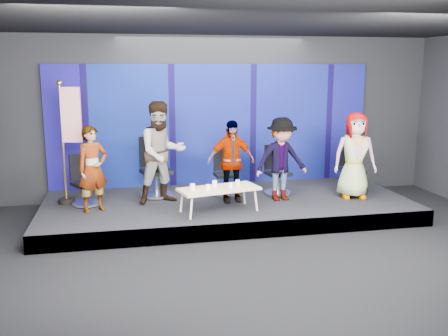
{
  "coord_description": "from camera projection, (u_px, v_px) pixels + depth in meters",
  "views": [
    {
      "loc": [
        -1.97,
        -6.7,
        2.83
      ],
      "look_at": [
        -0.08,
        2.4,
        0.95
      ],
      "focal_mm": 40.0,
      "sensor_mm": 36.0,
      "label": 1
    }
  ],
  "objects": [
    {
      "name": "chair_d",
      "position": [
        277.0,
        178.0,
        10.13
      ],
      "size": [
        0.62,
        0.62,
        0.99
      ],
      "rotation": [
        0.0,
        0.0,
        0.12
      ],
      "color": "silver",
      "rests_on": "riser"
    },
    {
      "name": "coffee_table",
      "position": [
        219.0,
        190.0,
        8.84
      ],
      "size": [
        1.52,
        0.9,
        0.44
      ],
      "rotation": [
        0.0,
        0.0,
        0.23
      ],
      "color": "tan",
      "rests_on": "riser"
    },
    {
      "name": "flag_stand",
      "position": [
        69.0,
        140.0,
        9.19
      ],
      "size": [
        0.52,
        0.31,
        2.31
      ],
      "rotation": [
        0.0,
        0.0,
        -0.25
      ],
      "color": "black",
      "rests_on": "riser"
    },
    {
      "name": "mug_c",
      "position": [
        215.0,
        183.0,
        8.95
      ],
      "size": [
        0.09,
        0.09,
        0.1
      ],
      "primitive_type": "cylinder",
      "color": "silver",
      "rests_on": "coffee_table"
    },
    {
      "name": "panelist_d",
      "position": [
        281.0,
        159.0,
        9.54
      ],
      "size": [
        1.1,
        0.72,
        1.6
      ],
      "primitive_type": "imported",
      "rotation": [
        0.0,
        0.0,
        0.12
      ],
      "color": "black",
      "rests_on": "riser"
    },
    {
      "name": "panelist_c",
      "position": [
        231.0,
        161.0,
        9.47
      ],
      "size": [
        0.94,
        0.43,
        1.56
      ],
      "primitive_type": "imported",
      "rotation": [
        0.0,
        0.0,
        0.06
      ],
      "color": "black",
      "rests_on": "riser"
    },
    {
      "name": "chair_c",
      "position": [
        225.0,
        179.0,
        10.04
      ],
      "size": [
        0.57,
        0.57,
        0.96
      ],
      "rotation": [
        0.0,
        0.0,
        0.06
      ],
      "color": "silver",
      "rests_on": "riser"
    },
    {
      "name": "chair_b",
      "position": [
        155.0,
        177.0,
        9.92
      ],
      "size": [
        0.82,
        0.82,
        1.19
      ],
      "rotation": [
        0.0,
        0.0,
        0.26
      ],
      "color": "silver",
      "rests_on": "riser"
    },
    {
      "name": "mug_e",
      "position": [
        238.0,
        182.0,
        9.06
      ],
      "size": [
        0.07,
        0.07,
        0.09
      ],
      "primitive_type": "cylinder",
      "color": "silver",
      "rests_on": "coffee_table"
    },
    {
      "name": "room_walls",
      "position": [
        265.0,
        97.0,
        6.9
      ],
      "size": [
        10.02,
        8.02,
        3.51
      ],
      "color": "black",
      "rests_on": "ground"
    },
    {
      "name": "mug_d",
      "position": [
        231.0,
        185.0,
        8.83
      ],
      "size": [
        0.08,
        0.08,
        0.09
      ],
      "primitive_type": "cylinder",
      "color": "silver",
      "rests_on": "coffee_table"
    },
    {
      "name": "chair_a",
      "position": [
        85.0,
        189.0,
        9.29
      ],
      "size": [
        0.73,
        0.73,
        0.95
      ],
      "rotation": [
        0.0,
        0.0,
        0.52
      ],
      "color": "silver",
      "rests_on": "riser"
    },
    {
      "name": "chair_e",
      "position": [
        351.0,
        175.0,
        10.3
      ],
      "size": [
        0.68,
        0.68,
        1.04
      ],
      "rotation": [
        0.0,
        0.0,
        -0.18
      ],
      "color": "silver",
      "rests_on": "riser"
    },
    {
      "name": "ground",
      "position": [
        262.0,
        262.0,
        7.38
      ],
      "size": [
        10.0,
        10.0,
        0.0
      ],
      "primitive_type": "plane",
      "color": "black",
      "rests_on": "ground"
    },
    {
      "name": "mug_a",
      "position": [
        192.0,
        187.0,
        8.67
      ],
      "size": [
        0.09,
        0.09,
        0.11
      ],
      "primitive_type": "cylinder",
      "color": "silver",
      "rests_on": "coffee_table"
    },
    {
      "name": "panelist_a",
      "position": [
        93.0,
        169.0,
        8.8
      ],
      "size": [
        0.67,
        0.6,
        1.54
      ],
      "primitive_type": "imported",
      "rotation": [
        0.0,
        0.0,
        0.52
      ],
      "color": "black",
      "rests_on": "riser"
    },
    {
      "name": "backdrop",
      "position": [
        213.0,
        125.0,
        10.85
      ],
      "size": [
        7.0,
        0.08,
        2.6
      ],
      "primitive_type": "cube",
      "color": "#140865",
      "rests_on": "riser"
    },
    {
      "name": "panelist_b",
      "position": [
        162.0,
        153.0,
        9.34
      ],
      "size": [
        1.09,
        0.95,
        1.92
      ],
      "primitive_type": "imported",
      "rotation": [
        0.0,
        0.0,
        0.26
      ],
      "color": "black",
      "rests_on": "riser"
    },
    {
      "name": "mug_b",
      "position": [
        208.0,
        187.0,
        8.65
      ],
      "size": [
        0.08,
        0.08,
        0.1
      ],
      "primitive_type": "cylinder",
      "color": "silver",
      "rests_on": "coffee_table"
    },
    {
      "name": "panelist_e",
      "position": [
        355.0,
        156.0,
        9.71
      ],
      "size": [
        0.91,
        0.68,
        1.69
      ],
      "primitive_type": "imported",
      "rotation": [
        0.0,
        0.0,
        -0.18
      ],
      "color": "black",
      "rests_on": "riser"
    },
    {
      "name": "riser",
      "position": [
        227.0,
        207.0,
        9.75
      ],
      "size": [
        7.0,
        3.0,
        0.3
      ],
      "primitive_type": "cube",
      "color": "black",
      "rests_on": "ground"
    }
  ]
}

